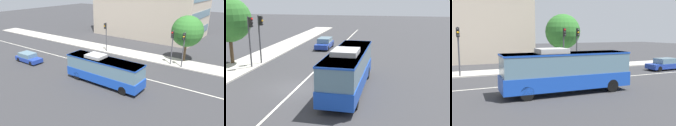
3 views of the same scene
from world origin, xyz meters
The scene contains 9 objects.
ground_plane centered at (0.00, 0.00, 0.00)m, with size 160.00×160.00×0.00m, color #333335.
sidewalk_kerb centered at (0.00, 7.94, 0.07)m, with size 80.00×3.80×0.14m, color #B2ADA3.
lane_centre_line centered at (0.00, 0.00, 0.01)m, with size 76.00×0.16×0.01m, color silver.
transit_bus centered at (0.39, -4.08, 1.81)m, with size 10.05×2.70×3.46m.
sedan_blue centered at (-13.72, -4.62, 0.72)m, with size 4.51×1.84×1.46m.
traffic_light_near_corner centered at (4.80, 6.42, 3.56)m, with size 0.34×0.62×5.20m.
traffic_light_mid_block centered at (6.49, 6.22, 3.56)m, with size 0.33×0.62×5.20m.
traffic_light_far_corner centered at (-7.00, 6.41, 3.56)m, with size 0.33×0.62×5.20m.
street_tree_kerbside_left centered at (5.92, 9.41, 4.74)m, with size 4.66×4.66×7.08m.
Camera 1 is at (14.64, -22.93, 11.37)m, focal length 34.33 mm.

